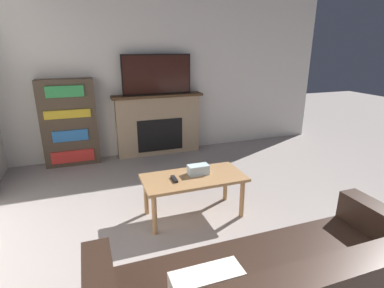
{
  "coord_description": "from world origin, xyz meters",
  "views": [
    {
      "loc": [
        -1.23,
        -0.44,
        1.75
      ],
      "look_at": [
        -0.11,
        2.69,
        0.65
      ],
      "focal_mm": 28.0,
      "sensor_mm": 36.0,
      "label": 1
    }
  ],
  "objects": [
    {
      "name": "coffee_table",
      "position": [
        -0.25,
        2.24,
        0.39
      ],
      "size": [
        1.06,
        0.52,
        0.45
      ],
      "color": "#A87A4C",
      "rests_on": "ground_plane"
    },
    {
      "name": "tissue_box",
      "position": [
        -0.18,
        2.29,
        0.5
      ],
      "size": [
        0.22,
        0.12,
        0.1
      ],
      "color": "silver",
      "rests_on": "coffee_table"
    },
    {
      "name": "wall_back",
      "position": [
        0.0,
        4.46,
        1.35
      ],
      "size": [
        5.88,
        0.06,
        2.7
      ],
      "color": "silver",
      "rests_on": "ground_plane"
    },
    {
      "name": "bookshelf",
      "position": [
        -1.5,
        4.29,
        0.65
      ],
      "size": [
        0.79,
        0.29,
        1.3
      ],
      "color": "#4C3D2D",
      "rests_on": "ground_plane"
    },
    {
      "name": "tv",
      "position": [
        -0.13,
        4.29,
        1.32
      ],
      "size": [
        1.11,
        0.03,
        0.63
      ],
      "color": "black",
      "rests_on": "fireplace"
    },
    {
      "name": "remote_control",
      "position": [
        -0.47,
        2.23,
        0.47
      ],
      "size": [
        0.04,
        0.15,
        0.02
      ],
      "color": "black",
      "rests_on": "coffee_table"
    },
    {
      "name": "fireplace",
      "position": [
        -0.13,
        4.31,
        0.51
      ],
      "size": [
        1.47,
        0.28,
        1.01
      ],
      "color": "tan",
      "rests_on": "ground_plane"
    }
  ]
}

